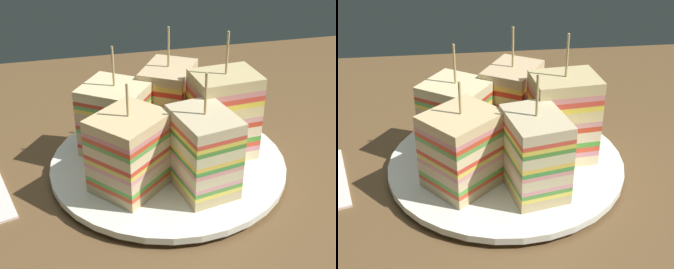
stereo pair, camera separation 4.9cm
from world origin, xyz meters
TOP-DOWN VIEW (x-y plane):
  - ground_plane at (0.00, 0.00)cm, footprint 117.12×71.13cm
  - plate at (0.00, 0.00)cm, footprint 24.57×24.57cm
  - sandwich_wedge_0 at (-4.78, 3.37)cm, footprint 8.66×8.47cm
  - sandwich_wedge_1 at (-4.53, -3.71)cm, footprint 8.59×8.49cm
  - sandwich_wedge_2 at (2.04, -5.49)cm, footprint 6.12×7.40cm
  - sandwich_wedge_3 at (5.84, 0.41)cm, footprint 6.98×5.56cm
  - sandwich_wedge_4 at (1.40, 5.69)cm, footprint 7.58×8.14cm
  - chip_pile at (-0.35, 1.00)cm, footprint 7.97×6.51cm

SIDE VIEW (x-z plane):
  - ground_plane at x=0.00cm, z-range -1.80..0.00cm
  - plate at x=0.00cm, z-range 0.14..1.42cm
  - chip_pile at x=-0.35cm, z-range 1.16..3.87cm
  - sandwich_wedge_0 at x=-4.78cm, z-range -0.83..10.85cm
  - sandwich_wedge_1 at x=-4.53cm, z-range -0.32..10.47cm
  - sandwich_wedge_2 at x=2.04cm, z-range -0.70..11.19cm
  - sandwich_wedge_4 at x=1.40cm, z-range -0.93..11.53cm
  - sandwich_wedge_3 at x=5.84cm, z-range -0.90..12.56cm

